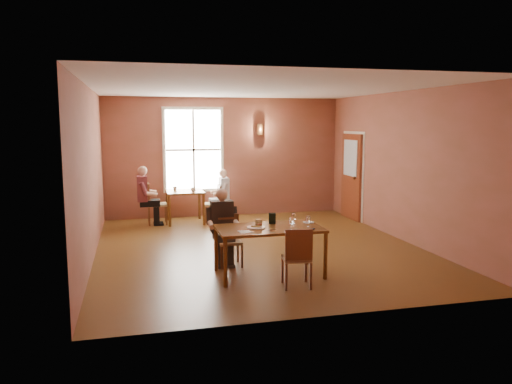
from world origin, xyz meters
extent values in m
cube|color=brown|center=(0.00, 0.00, 0.00)|extent=(6.00, 7.00, 0.01)
cube|color=brown|center=(0.00, 3.50, 1.50)|extent=(6.00, 0.04, 3.00)
cube|color=brown|center=(0.00, -3.50, 1.50)|extent=(6.00, 0.04, 3.00)
cube|color=brown|center=(-3.00, 0.00, 1.50)|extent=(0.04, 7.00, 3.00)
cube|color=brown|center=(3.00, 0.00, 1.50)|extent=(0.04, 7.00, 3.00)
cube|color=white|center=(0.00, 0.00, 3.00)|extent=(6.00, 7.00, 0.04)
cube|color=white|center=(-0.80, 3.45, 1.70)|extent=(1.36, 0.10, 1.96)
cube|color=maroon|center=(2.94, 2.30, 1.05)|extent=(0.12, 1.04, 2.10)
cylinder|color=brown|center=(0.90, 3.40, 2.20)|extent=(0.16, 0.16, 0.28)
cylinder|color=white|center=(-0.47, -1.70, 0.78)|extent=(0.30, 0.30, 0.04)
cube|color=tan|center=(-0.41, -1.63, 0.81)|extent=(0.10, 0.10, 0.10)
cube|color=black|center=(-0.14, -1.45, 0.85)|extent=(0.12, 0.08, 0.18)
cube|color=white|center=(-0.29, -1.91, 0.76)|extent=(0.19, 0.08, 0.00)
cube|color=white|center=(-0.70, -1.93, 0.76)|extent=(0.19, 0.19, 0.01)
cylinder|color=white|center=(0.46, -1.50, 0.77)|extent=(0.23, 0.23, 0.01)
cube|color=black|center=(0.32, -2.03, 0.77)|extent=(0.12, 0.12, 0.02)
imported|color=white|center=(-0.92, 2.64, 0.81)|extent=(0.12, 0.12, 0.09)
imported|color=white|center=(-1.32, 2.89, 0.81)|extent=(0.11, 0.11, 0.09)
camera|label=1|loc=(-2.29, -9.01, 2.37)|focal=35.00mm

